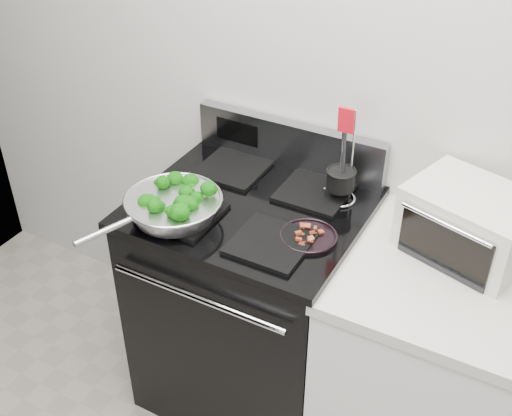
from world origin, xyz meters
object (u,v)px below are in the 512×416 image
Objects in this scene: gas_range at (251,301)px; bacon_plate at (309,234)px; utensil_holder at (340,184)px; skillet at (173,206)px; toaster_oven at (470,223)px.

bacon_plate is at bearing -18.11° from gas_range.
utensil_holder is at bearing 32.89° from gas_range.
skillet is 0.58m from utensil_holder.
skillet is 0.96m from toaster_oven.
gas_range reaches higher than skillet.
toaster_oven is at bearing 10.53° from gas_range.
gas_range is 3.11× the size of utensil_holder.
bacon_plate is at bearing 35.69° from skillet.
bacon_plate is at bearing -90.81° from utensil_holder.
skillet is 1.14× the size of toaster_oven.
utensil_holder is at bearing 89.58° from bacon_plate.
bacon_plate is 0.26m from utensil_holder.
toaster_oven reaches higher than gas_range.
gas_range is 0.58m from skillet.
skillet is at bearing -140.32° from utensil_holder.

